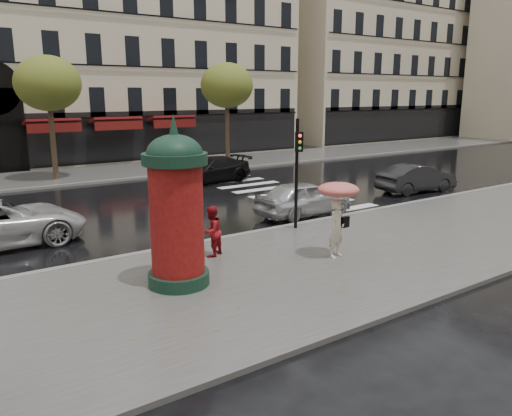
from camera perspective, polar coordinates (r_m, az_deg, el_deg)
ground at (r=14.10m, az=3.94°, el=-6.37°), size 160.00×160.00×0.00m
near_sidewalk at (r=13.71m, az=5.26°, el=-6.69°), size 90.00×7.00×0.12m
far_sidewalk at (r=30.87m, az=-18.66°, el=3.67°), size 90.00×6.00×0.12m
near_kerb at (r=16.41m, az=-2.61°, el=-3.31°), size 90.00×0.25×0.14m
far_kerb at (r=28.03m, az=-16.92°, el=2.93°), size 90.00×0.25×0.14m
zebra_crossing at (r=25.02m, az=0.98°, el=2.20°), size 3.60×11.75×0.01m
bldg_far_corner at (r=43.36m, az=-16.08°, el=21.26°), size 26.00×14.00×22.90m
bldg_far_right at (r=58.88m, az=12.27°, el=19.11°), size 24.00×14.00×22.90m
tree_far_left at (r=29.07m, az=-22.70°, el=12.96°), size 3.40×3.40×6.64m
tree_far_right at (r=33.25m, az=-3.35°, el=13.77°), size 3.40×3.40×6.64m
woman_umbrella at (r=14.08m, az=9.34°, el=0.16°), size 1.15×1.15×2.22m
woman_red at (r=14.20m, az=-5.11°, el=-2.66°), size 0.89×0.82×1.46m
man_burgundy at (r=13.97m, az=-8.44°, el=-2.04°), size 1.09×0.89×1.91m
morris_column at (r=11.89m, az=-9.08°, el=0.29°), size 1.52×1.52×4.10m
traffic_light at (r=16.83m, az=4.75°, el=5.13°), size 0.28×0.37×3.74m
car_silver at (r=19.51m, az=5.49°, el=1.14°), size 4.08×1.69×1.38m
car_darkgrey at (r=25.40m, az=17.88°, el=3.26°), size 4.21×1.88×1.34m
car_black at (r=26.88m, az=-5.25°, el=4.34°), size 4.86×2.45×1.35m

